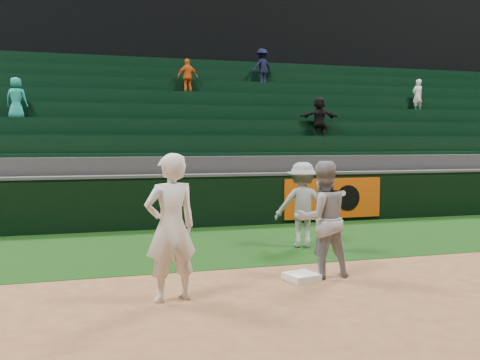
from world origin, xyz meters
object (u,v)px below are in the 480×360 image
at_px(first_base, 301,277).
at_px(baserunner, 322,219).
at_px(base_coach, 302,205).
at_px(first_baseman, 171,227).

distance_m(first_base, baserunner, 0.89).
height_order(first_base, baserunner, baserunner).
xyz_separation_m(baserunner, base_coach, (0.60, 2.15, -0.05)).
bearing_deg(first_baseman, first_base, -179.43).
xyz_separation_m(first_base, first_baseman, (-1.97, -0.48, 0.88)).
bearing_deg(first_base, base_coach, 66.75).
distance_m(first_baseman, baserunner, 2.41).
distance_m(baserunner, base_coach, 2.24).
height_order(first_base, first_baseman, first_baseman).
bearing_deg(baserunner, base_coach, -106.17).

